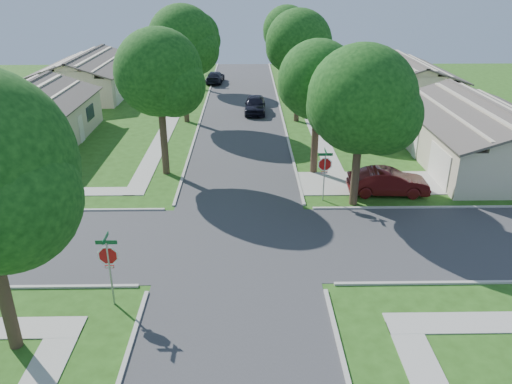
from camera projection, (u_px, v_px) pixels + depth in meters
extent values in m
plane|color=#254B14|center=(238.00, 242.00, 23.65)|extent=(100.00, 100.00, 0.00)
cube|color=#333335|center=(238.00, 242.00, 23.65)|extent=(7.00, 100.00, 0.02)
cube|color=#9E9B91|center=(306.00, 106.00, 47.52)|extent=(1.20, 40.00, 0.04)
cube|color=#9E9B91|center=(178.00, 107.00, 47.32)|extent=(1.20, 40.00, 0.04)
cube|color=#9E9B91|center=(370.00, 183.00, 30.26)|extent=(8.80, 3.60, 0.05)
cube|color=gray|center=(111.00, 274.00, 18.73)|extent=(0.06, 0.06, 2.70)
cylinder|color=white|center=(108.00, 256.00, 18.40)|extent=(1.05, 0.02, 1.05)
cylinder|color=#AD0C0C|center=(108.00, 256.00, 18.40)|extent=(0.90, 0.03, 0.90)
cube|color=#AD0C0C|center=(110.00, 267.00, 18.59)|extent=(0.34, 0.03, 0.12)
cube|color=white|center=(110.00, 267.00, 18.59)|extent=(0.30, 0.03, 0.08)
cube|color=#0C5426|center=(106.00, 242.00, 18.17)|extent=(0.80, 0.02, 0.16)
cube|color=#0C5426|center=(106.00, 238.00, 18.10)|extent=(0.02, 0.80, 0.16)
cube|color=gray|center=(324.00, 178.00, 27.48)|extent=(0.06, 0.06, 2.70)
cylinder|color=white|center=(325.00, 164.00, 27.16)|extent=(1.05, 0.02, 1.05)
cylinder|color=#AD0C0C|center=(325.00, 164.00, 27.16)|extent=(0.90, 0.03, 0.90)
cube|color=#AD0C0C|center=(324.00, 172.00, 27.35)|extent=(0.34, 0.03, 0.12)
cube|color=white|center=(324.00, 172.00, 27.35)|extent=(0.30, 0.03, 0.08)
cube|color=#0C5426|center=(325.00, 155.00, 26.93)|extent=(0.80, 0.02, 0.16)
cube|color=#0C5426|center=(326.00, 151.00, 26.85)|extent=(0.02, 0.80, 0.16)
cylinder|color=#38281C|center=(315.00, 143.00, 31.16)|extent=(0.44, 0.44, 3.95)
sphere|color=#0D350D|center=(318.00, 80.00, 29.58)|extent=(4.80, 4.80, 4.80)
sphere|color=#0D350D|center=(333.00, 92.00, 29.40)|extent=(3.46, 3.46, 3.46)
sphere|color=#0D350D|center=(304.00, 86.00, 30.31)|extent=(3.26, 3.26, 3.26)
cylinder|color=#38281C|center=(297.00, 96.00, 42.06)|extent=(0.44, 0.44, 4.30)
sphere|color=#0D350D|center=(299.00, 43.00, 40.30)|extent=(5.40, 5.40, 5.40)
sphere|color=#0D350D|center=(311.00, 52.00, 40.09)|extent=(3.89, 3.89, 3.89)
sphere|color=#0D350D|center=(288.00, 48.00, 41.12)|extent=(3.67, 3.67, 3.67)
cylinder|color=#38281C|center=(286.00, 69.00, 53.97)|extent=(0.44, 0.44, 4.20)
sphere|color=#0D350D|center=(287.00, 30.00, 52.30)|extent=(5.00, 5.00, 5.00)
sphere|color=#0D350D|center=(295.00, 36.00, 52.11)|extent=(3.60, 3.60, 3.60)
sphere|color=#0D350D|center=(279.00, 34.00, 53.07)|extent=(3.40, 3.40, 3.40)
cylinder|color=#38281C|center=(164.00, 141.00, 30.94)|extent=(0.44, 0.44, 4.25)
sphere|color=#0D350D|center=(159.00, 72.00, 29.23)|extent=(5.20, 5.20, 5.20)
sphere|color=#0D350D|center=(174.00, 85.00, 29.03)|extent=(3.74, 3.74, 3.74)
sphere|color=#0D350D|center=(148.00, 79.00, 30.02)|extent=(3.54, 3.54, 3.54)
cylinder|color=#38281C|center=(185.00, 96.00, 41.88)|extent=(0.44, 0.44, 4.44)
sphere|color=#0D350D|center=(182.00, 40.00, 40.04)|extent=(5.60, 5.60, 5.60)
sphere|color=#0D350D|center=(194.00, 50.00, 39.83)|extent=(4.03, 4.03, 4.03)
sphere|color=#0D350D|center=(173.00, 46.00, 40.90)|extent=(3.81, 3.81, 3.81)
cylinder|color=#38281C|center=(199.00, 71.00, 53.88)|extent=(0.44, 0.44, 3.90)
sphere|color=#0D350D|center=(197.00, 35.00, 52.35)|extent=(4.60, 4.60, 4.60)
sphere|color=#0D350D|center=(205.00, 41.00, 52.17)|extent=(3.31, 3.31, 3.31)
sphere|color=#0D350D|center=(192.00, 38.00, 53.05)|extent=(3.13, 3.13, 3.13)
cylinder|color=#38281C|center=(5.00, 297.00, 16.31)|extent=(0.44, 0.44, 4.04)
sphere|color=#0D350D|center=(6.00, 199.00, 14.25)|extent=(4.32, 4.32, 4.32)
cylinder|color=#38281C|center=(355.00, 174.00, 26.88)|extent=(0.44, 0.44, 3.54)
sphere|color=#0D350D|center=(362.00, 99.00, 25.22)|extent=(5.60, 5.60, 5.60)
sphere|color=#0D350D|center=(382.00, 115.00, 25.01)|extent=(4.03, 4.03, 4.03)
sphere|color=#0D350D|center=(342.00, 107.00, 26.08)|extent=(3.81, 3.81, 3.81)
cube|color=#B4A78E|center=(479.00, 141.00, 33.41)|extent=(8.00, 13.00, 2.80)
cube|color=#413C38|center=(454.00, 111.00, 32.54)|extent=(4.42, 13.60, 1.56)
cube|color=silver|center=(439.00, 166.00, 29.89)|extent=(0.06, 3.20, 2.20)
cube|color=silver|center=(415.00, 144.00, 34.10)|extent=(0.06, 0.90, 2.00)
cube|color=#1E2633|center=(405.00, 125.00, 36.25)|extent=(0.06, 1.80, 1.10)
cube|color=#B4A78E|center=(402.00, 85.00, 49.87)|extent=(8.00, 13.00, 2.80)
cube|color=#413C38|center=(425.00, 64.00, 49.07)|extent=(4.42, 13.60, 1.56)
cube|color=#413C38|center=(384.00, 64.00, 49.01)|extent=(4.42, 13.60, 1.56)
cube|color=silver|center=(370.00, 97.00, 46.36)|extent=(0.06, 3.20, 2.20)
cube|color=silver|center=(360.00, 88.00, 50.56)|extent=(0.06, 0.90, 2.00)
cube|color=#1E2633|center=(355.00, 77.00, 52.71)|extent=(0.06, 1.80, 1.10)
cube|color=#B4A78E|center=(23.00, 126.00, 36.54)|extent=(8.00, 13.00, 2.80)
cube|color=#413C38|center=(45.00, 98.00, 35.74)|extent=(4.42, 13.60, 1.56)
cube|color=silver|center=(60.00, 147.00, 33.16)|extent=(0.06, 3.20, 2.20)
cube|color=silver|center=(81.00, 129.00, 37.36)|extent=(0.06, 0.90, 2.00)
cube|color=#1E2633|center=(90.00, 112.00, 39.52)|extent=(0.06, 1.80, 1.10)
cube|color=#B4A78E|center=(89.00, 80.00, 52.09)|extent=(8.00, 13.00, 2.80)
cube|color=#413C38|center=(106.00, 60.00, 51.29)|extent=(4.42, 13.60, 1.56)
cube|color=#413C38|center=(67.00, 60.00, 51.22)|extent=(4.42, 13.60, 1.56)
cube|color=silver|center=(120.00, 91.00, 48.71)|extent=(0.06, 3.20, 2.20)
cube|color=silver|center=(130.00, 83.00, 52.91)|extent=(0.06, 0.90, 2.00)
cube|color=#1E2633|center=(134.00, 73.00, 55.06)|extent=(0.06, 1.80, 1.10)
imported|color=#501010|center=(388.00, 182.00, 28.52)|extent=(4.62, 1.80, 1.50)
imported|color=black|center=(255.00, 104.00, 45.10)|extent=(2.00, 4.64, 1.56)
imported|color=black|center=(215.00, 77.00, 57.47)|extent=(2.16, 4.60, 1.30)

